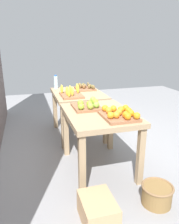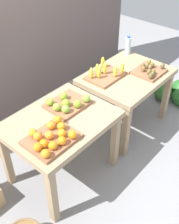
{
  "view_description": "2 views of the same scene",
  "coord_description": "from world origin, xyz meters",
  "px_view_note": "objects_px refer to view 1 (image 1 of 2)",
  "views": [
    {
      "loc": [
        -3.0,
        0.83,
        1.6
      ],
      "look_at": [
        -0.09,
        -0.01,
        0.62
      ],
      "focal_mm": 35.64,
      "sensor_mm": 36.0,
      "label": 1
    },
    {
      "loc": [
        -1.91,
        -1.55,
        2.47
      ],
      "look_at": [
        -0.08,
        0.04,
        0.54
      ],
      "focal_mm": 44.81,
      "sensor_mm": 36.0,
      "label": 2
    }
  ],
  "objects_px": {
    "wicker_basket": "(157,194)",
    "display_table_right": "(78,99)",
    "water_bottle": "(56,82)",
    "apple_bin": "(88,105)",
    "banana_crate": "(71,94)",
    "orange_bin": "(120,114)",
    "watermelon_pile": "(79,111)",
    "display_table_left": "(99,121)",
    "kiwi_bin": "(85,88)",
    "cardboard_produce_box": "(98,211)"
  },
  "relations": [
    {
      "from": "apple_bin",
      "to": "watermelon_pile",
      "type": "bearing_deg",
      "value": -10.22
    },
    {
      "from": "kiwi_bin",
      "to": "cardboard_produce_box",
      "type": "height_order",
      "value": "kiwi_bin"
    },
    {
      "from": "display_table_left",
      "to": "kiwi_bin",
      "type": "relative_size",
      "value": 2.8
    },
    {
      "from": "wicker_basket",
      "to": "display_table_right",
      "type": "bearing_deg",
      "value": 10.24
    },
    {
      "from": "banana_crate",
      "to": "watermelon_pile",
      "type": "distance_m",
      "value": 1.41
    },
    {
      "from": "display_table_right",
      "to": "water_bottle",
      "type": "bearing_deg",
      "value": 35.0
    },
    {
      "from": "display_table_left",
      "to": "kiwi_bin",
      "type": "height_order",
      "value": "kiwi_bin"
    },
    {
      "from": "apple_bin",
      "to": "banana_crate",
      "type": "relative_size",
      "value": 0.91
    },
    {
      "from": "banana_crate",
      "to": "orange_bin",
      "type": "bearing_deg",
      "value": -164.48
    },
    {
      "from": "cardboard_produce_box",
      "to": "banana_crate",
      "type": "bearing_deg",
      "value": -4.54
    },
    {
      "from": "banana_crate",
      "to": "cardboard_produce_box",
      "type": "bearing_deg",
      "value": 175.46
    },
    {
      "from": "apple_bin",
      "to": "wicker_basket",
      "type": "distance_m",
      "value": 1.3
    },
    {
      "from": "banana_crate",
      "to": "cardboard_produce_box",
      "type": "height_order",
      "value": "banana_crate"
    },
    {
      "from": "display_table_right",
      "to": "orange_bin",
      "type": "xyz_separation_m",
      "value": [
        -1.37,
        -0.16,
        0.16
      ]
    },
    {
      "from": "watermelon_pile",
      "to": "kiwi_bin",
      "type": "bearing_deg",
      "value": 174.96
    },
    {
      "from": "banana_crate",
      "to": "cardboard_produce_box",
      "type": "distance_m",
      "value": 1.9
    },
    {
      "from": "cardboard_produce_box",
      "to": "display_table_right",
      "type": "bearing_deg",
      "value": -8.56
    },
    {
      "from": "display_table_left",
      "to": "kiwi_bin",
      "type": "distance_m",
      "value": 1.33
    },
    {
      "from": "display_table_left",
      "to": "orange_bin",
      "type": "xyz_separation_m",
      "value": [
        -0.25,
        -0.16,
        0.16
      ]
    },
    {
      "from": "kiwi_bin",
      "to": "wicker_basket",
      "type": "bearing_deg",
      "value": -175.47
    },
    {
      "from": "orange_bin",
      "to": "cardboard_produce_box",
      "type": "bearing_deg",
      "value": 143.7
    },
    {
      "from": "banana_crate",
      "to": "watermelon_pile",
      "type": "height_order",
      "value": "banana_crate"
    },
    {
      "from": "banana_crate",
      "to": "display_table_left",
      "type": "bearing_deg",
      "value": -169.87
    },
    {
      "from": "display_table_right",
      "to": "watermelon_pile",
      "type": "xyz_separation_m",
      "value": [
        0.94,
        -0.25,
        -0.52
      ]
    },
    {
      "from": "display_table_right",
      "to": "watermelon_pile",
      "type": "relative_size",
      "value": 1.57
    },
    {
      "from": "banana_crate",
      "to": "cardboard_produce_box",
      "type": "relative_size",
      "value": 1.1
    },
    {
      "from": "display_table_right",
      "to": "kiwi_bin",
      "type": "bearing_deg",
      "value": -43.54
    },
    {
      "from": "display_table_left",
      "to": "watermelon_pile",
      "type": "height_order",
      "value": "display_table_left"
    },
    {
      "from": "orange_bin",
      "to": "cardboard_produce_box",
      "type": "xyz_separation_m",
      "value": [
        -0.62,
        0.46,
        -0.69
      ]
    },
    {
      "from": "orange_bin",
      "to": "cardboard_produce_box",
      "type": "relative_size",
      "value": 1.12
    },
    {
      "from": "orange_bin",
      "to": "wicker_basket",
      "type": "distance_m",
      "value": 0.92
    },
    {
      "from": "display_table_left",
      "to": "apple_bin",
      "type": "xyz_separation_m",
      "value": [
        0.19,
        0.09,
        0.15
      ]
    },
    {
      "from": "display_table_left",
      "to": "cardboard_produce_box",
      "type": "distance_m",
      "value": 1.07
    },
    {
      "from": "orange_bin",
      "to": "water_bottle",
      "type": "relative_size",
      "value": 1.82
    },
    {
      "from": "display_table_right",
      "to": "wicker_basket",
      "type": "height_order",
      "value": "display_table_right"
    },
    {
      "from": "kiwi_bin",
      "to": "wicker_basket",
      "type": "relative_size",
      "value": 1.15
    },
    {
      "from": "orange_bin",
      "to": "banana_crate",
      "type": "xyz_separation_m",
      "value": [
        1.14,
        0.32,
        -0.0
      ]
    },
    {
      "from": "display_table_left",
      "to": "orange_bin",
      "type": "distance_m",
      "value": 0.33
    },
    {
      "from": "orange_bin",
      "to": "banana_crate",
      "type": "distance_m",
      "value": 1.19
    },
    {
      "from": "apple_bin",
      "to": "kiwi_bin",
      "type": "xyz_separation_m",
      "value": [
        1.12,
        -0.27,
        -0.01
      ]
    },
    {
      "from": "apple_bin",
      "to": "cardboard_produce_box",
      "type": "xyz_separation_m",
      "value": [
        -1.07,
        0.21,
        -0.68
      ]
    },
    {
      "from": "banana_crate",
      "to": "wicker_basket",
      "type": "relative_size",
      "value": 1.36
    },
    {
      "from": "kiwi_bin",
      "to": "watermelon_pile",
      "type": "relative_size",
      "value": 0.56
    },
    {
      "from": "apple_bin",
      "to": "orange_bin",
      "type": "bearing_deg",
      "value": -150.77
    },
    {
      "from": "orange_bin",
      "to": "watermelon_pile",
      "type": "bearing_deg",
      "value": -2.23
    },
    {
      "from": "apple_bin",
      "to": "cardboard_produce_box",
      "type": "height_order",
      "value": "apple_bin"
    },
    {
      "from": "kiwi_bin",
      "to": "banana_crate",
      "type": "bearing_deg",
      "value": 140.66
    },
    {
      "from": "water_bottle",
      "to": "banana_crate",
      "type": "bearing_deg",
      "value": -167.6
    },
    {
      "from": "orange_bin",
      "to": "water_bottle",
      "type": "bearing_deg",
      "value": 14.39
    },
    {
      "from": "orange_bin",
      "to": "apple_bin",
      "type": "bearing_deg",
      "value": 29.23
    }
  ]
}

